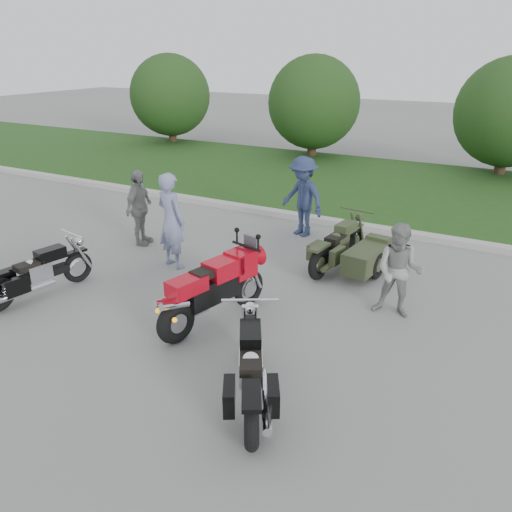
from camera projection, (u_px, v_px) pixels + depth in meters
The scene contains 14 objects.
ground at pixel (168, 325), 8.13m from camera, with size 80.00×80.00×0.00m, color gray.
curb at pixel (309, 218), 12.99m from camera, with size 60.00×0.30×0.15m, color #AEACA4.
grass_strip at pixel (358, 183), 16.37m from camera, with size 60.00×8.00×0.14m, color #33571E.
tree_far_left at pixel (170, 95), 22.62m from camera, with size 3.60×3.60×4.00m.
tree_mid_left at pixel (314, 103), 19.58m from camera, with size 3.60×3.60×4.00m.
tree_mid_right at pixel (510, 113), 16.54m from camera, with size 3.60×3.60×4.00m.
sportbike_red at pixel (212, 288), 7.93m from camera, with size 0.81×2.25×1.08m.
cruiser_left at pixel (34, 276), 8.87m from camera, with size 0.58×2.15×0.83m.
cruiser_right at pixel (251, 374), 6.16m from camera, with size 1.22×2.03×0.86m.
cruiser_sidecar at pixel (354, 254), 9.90m from camera, with size 1.26×2.22×0.85m.
person_stripe at pixel (171, 221), 9.97m from camera, with size 0.71×0.47×1.96m, color #7C83A9.
person_grey at pixel (399, 271), 8.14m from camera, with size 0.78×0.61×1.61m, color gray.
person_denim at pixel (303, 197), 11.70m from camera, with size 1.22×0.70×1.89m, color navy.
person_back at pixel (139, 208), 11.18m from camera, with size 1.01×0.42×1.72m, color gray.
Camera 1 is at (4.60, -5.56, 4.17)m, focal length 35.00 mm.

